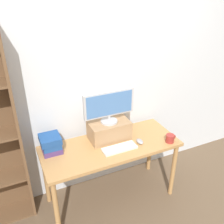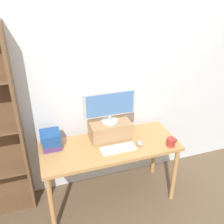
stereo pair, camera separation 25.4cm
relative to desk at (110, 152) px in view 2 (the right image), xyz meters
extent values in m
plane|color=brown|center=(0.00, 0.00, -0.67)|extent=(12.00, 12.00, 0.00)
cube|color=silver|center=(0.00, 0.42, 0.63)|extent=(7.00, 0.08, 2.60)
cube|color=#B7844C|center=(0.00, 0.00, 0.07)|extent=(1.47, 0.60, 0.04)
cylinder|color=#B7844C|center=(-0.68, -0.25, -0.31)|extent=(0.05, 0.05, 0.72)
cylinder|color=#B7844C|center=(0.68, -0.25, -0.31)|extent=(0.05, 0.05, 0.72)
cylinder|color=#B7844C|center=(-0.68, 0.25, -0.31)|extent=(0.05, 0.05, 0.72)
cylinder|color=#B7844C|center=(0.68, 0.25, -0.31)|extent=(0.05, 0.05, 0.72)
cube|color=brown|center=(-0.87, 0.24, 0.34)|extent=(0.03, 0.28, 2.02)
cube|color=#A87F56|center=(0.04, 0.13, 0.19)|extent=(0.44, 0.26, 0.21)
cylinder|color=#B7B7BA|center=(0.04, 0.13, 0.31)|extent=(0.18, 0.18, 0.02)
cylinder|color=#B7B7BA|center=(0.04, 0.13, 0.35)|extent=(0.03, 0.03, 0.06)
cube|color=#B7B7BA|center=(0.04, 0.13, 0.51)|extent=(0.55, 0.04, 0.27)
cube|color=#4C7AB7|center=(0.04, 0.11, 0.51)|extent=(0.51, 0.00, 0.24)
cube|color=silver|center=(0.05, -0.11, 0.10)|extent=(0.36, 0.13, 0.02)
cube|color=white|center=(0.05, -0.11, 0.11)|extent=(0.34, 0.12, 0.00)
ellipsoid|color=#99999E|center=(0.30, -0.09, 0.11)|extent=(0.06, 0.10, 0.04)
cube|color=#4C336B|center=(-0.59, 0.15, 0.12)|extent=(0.19, 0.21, 0.06)
cube|color=navy|center=(-0.59, 0.16, 0.18)|extent=(0.18, 0.22, 0.06)
cube|color=navy|center=(-0.60, 0.15, 0.24)|extent=(0.20, 0.21, 0.07)
cylinder|color=#9E2D28|center=(0.61, -0.21, 0.13)|extent=(0.09, 0.09, 0.09)
torus|color=#9E2D28|center=(0.65, -0.21, 0.14)|extent=(0.06, 0.01, 0.06)
camera|label=1|loc=(-0.90, -2.00, 1.63)|focal=40.00mm
camera|label=2|loc=(-0.66, -2.09, 1.63)|focal=40.00mm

